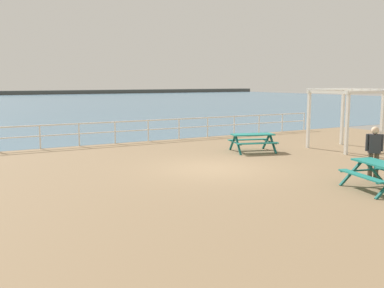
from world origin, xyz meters
TOP-DOWN VIEW (x-y plane):
  - ground_plane at (0.00, 0.00)m, footprint 30.00×24.00m
  - sea_band at (0.00, 52.75)m, footprint 142.00×90.00m
  - seaward_railing at (0.00, 7.75)m, footprint 23.07×0.07m
  - picnic_table_near_right at (2.35, -4.90)m, footprint 1.89×2.11m
  - picnic_table_mid_centre at (3.41, 2.35)m, footprint 2.16×1.96m
  - visitor at (3.25, -3.93)m, footprint 0.44×0.38m
  - lattice_pergola at (7.43, 0.95)m, footprint 2.45×2.57m

SIDE VIEW (x-z plane):
  - ground_plane at x=0.00m, z-range -0.20..0.00m
  - sea_band at x=0.00m, z-range 0.00..0.00m
  - picnic_table_near_right at x=2.35m, z-range 0.19..0.98m
  - picnic_table_mid_centre at x=3.41m, z-range 0.19..0.98m
  - seaward_railing at x=0.00m, z-range 0.20..1.28m
  - visitor at x=3.25m, z-range 0.12..1.78m
  - lattice_pergola at x=7.43m, z-range 0.65..3.35m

